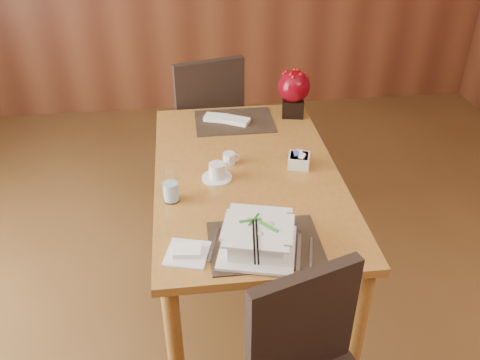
{
  "coord_description": "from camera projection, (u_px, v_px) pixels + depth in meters",
  "views": [
    {
      "loc": [
        -0.29,
        -1.49,
        2.09
      ],
      "look_at": [
        -0.06,
        0.35,
        0.87
      ],
      "focal_mm": 38.0,
      "sensor_mm": 36.0,
      "label": 1
    }
  ],
  "objects": [
    {
      "name": "bread_plate",
      "position": [
        187.0,
        254.0,
        1.99
      ],
      "size": [
        0.2,
        0.2,
        0.01
      ],
      "primitive_type": "cube",
      "rotation": [
        0.0,
        0.0,
        -0.27
      ],
      "color": "white",
      "rests_on": "dining_table"
    },
    {
      "name": "far_chair",
      "position": [
        205.0,
        118.0,
        3.4
      ],
      "size": [
        0.57,
        0.57,
        1.01
      ],
      "rotation": [
        0.0,
        0.0,
        3.4
      ],
      "color": "black",
      "rests_on": "ground"
    },
    {
      "name": "coffee_cup",
      "position": [
        217.0,
        172.0,
        2.43
      ],
      "size": [
        0.14,
        0.14,
        0.08
      ],
      "rotation": [
        0.0,
        0.0,
        0.43
      ],
      "color": "white",
      "rests_on": "dining_table"
    },
    {
      "name": "berry_decor",
      "position": [
        294.0,
        91.0,
        2.94
      ],
      "size": [
        0.19,
        0.19,
        0.27
      ],
      "rotation": [
        0.0,
        0.0,
        -0.18
      ],
      "color": "black",
      "rests_on": "dining_table"
    },
    {
      "name": "water_glass",
      "position": [
        170.0,
        184.0,
        2.25
      ],
      "size": [
        0.09,
        0.09,
        0.17
      ],
      "primitive_type": "cylinder",
      "rotation": [
        0.0,
        0.0,
        -0.14
      ],
      "color": "white",
      "rests_on": "dining_table"
    },
    {
      "name": "napkins_far",
      "position": [
        228.0,
        119.0,
        2.94
      ],
      "size": [
        0.28,
        0.2,
        0.02
      ],
      "primitive_type": null,
      "rotation": [
        0.0,
        0.0,
        -0.43
      ],
      "color": "white",
      "rests_on": "dining_table"
    },
    {
      "name": "sugar_caddy",
      "position": [
        299.0,
        161.0,
        2.53
      ],
      "size": [
        0.13,
        0.13,
        0.06
      ],
      "primitive_type": "cube",
      "rotation": [
        0.0,
        0.0,
        -0.28
      ],
      "color": "white",
      "rests_on": "dining_table"
    },
    {
      "name": "placemat_near",
      "position": [
        265.0,
        244.0,
        2.04
      ],
      "size": [
        0.45,
        0.33,
        0.01
      ],
      "primitive_type": "cube",
      "color": "black",
      "rests_on": "dining_table"
    },
    {
      "name": "soup_setting",
      "position": [
        258.0,
        238.0,
        1.98
      ],
      "size": [
        0.36,
        0.36,
        0.12
      ],
      "rotation": [
        0.0,
        0.0,
        -0.25
      ],
      "color": "white",
      "rests_on": "dining_table"
    },
    {
      "name": "dining_table",
      "position": [
        247.0,
        188.0,
        2.55
      ],
      "size": [
        0.9,
        1.5,
        0.75
      ],
      "color": "#A66D2E",
      "rests_on": "ground"
    },
    {
      "name": "creamer_jug",
      "position": [
        229.0,
        158.0,
        2.55
      ],
      "size": [
        0.08,
        0.08,
        0.06
      ],
      "primitive_type": null,
      "rotation": [
        0.0,
        0.0,
        -0.06
      ],
      "color": "white",
      "rests_on": "dining_table"
    },
    {
      "name": "placemat_far",
      "position": [
        234.0,
        121.0,
        2.95
      ],
      "size": [
        0.45,
        0.33,
        0.01
      ],
      "primitive_type": "cube",
      "color": "black",
      "rests_on": "dining_table"
    }
  ]
}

